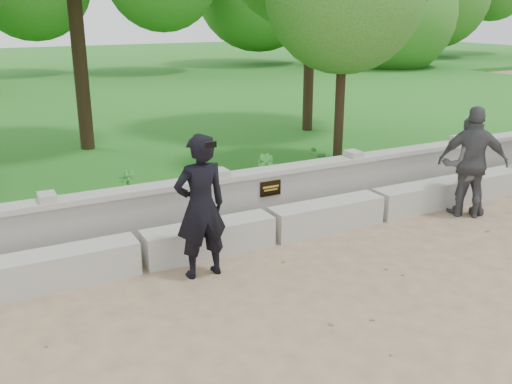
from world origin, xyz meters
TOP-DOWN VIEW (x-y plane):
  - ground at (0.00, 0.00)m, footprint 80.00×80.00m
  - lawn at (0.00, 14.00)m, footprint 40.00×22.00m
  - concrete_bench at (0.00, 1.90)m, footprint 11.90×0.45m
  - parapet_wall at (0.00, 2.60)m, footprint 12.50×0.35m
  - man_main at (-1.35, 1.32)m, footprint 0.69×0.62m
  - visitor_left at (3.47, 1.48)m, footprint 1.00×0.94m
  - visitor_right at (3.43, 1.30)m, footprint 1.11×1.05m
  - shrub_b at (0.72, 3.30)m, footprint 0.48×0.47m
  - shrub_c at (1.87, 3.30)m, footprint 0.75×0.72m
  - shrub_d at (-1.61, 3.81)m, footprint 0.40×0.42m

SIDE VIEW (x-z plane):
  - ground at x=0.00m, z-range 0.00..0.00m
  - lawn at x=0.00m, z-range 0.00..0.25m
  - concrete_bench at x=0.00m, z-range 0.00..0.45m
  - parapet_wall at x=0.00m, z-range 0.01..0.91m
  - shrub_d at x=-1.61m, z-range 0.25..0.83m
  - shrub_c at x=1.87m, z-range 0.25..0.89m
  - shrub_b at x=0.72m, z-range 0.25..0.93m
  - visitor_left at x=3.47m, z-range 0.00..1.63m
  - visitor_right at x=3.43m, z-range 0.00..1.85m
  - man_main at x=-1.35m, z-range 0.00..1.88m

